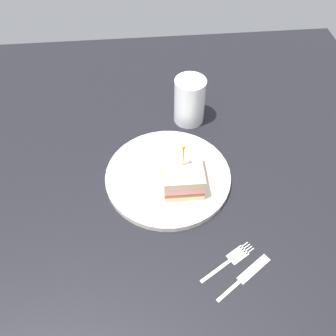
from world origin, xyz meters
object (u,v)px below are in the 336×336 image
object	(u,v)px
fork	(232,259)
knife	(246,275)
sandwich_half_center	(182,174)
drink_glass	(189,103)
plate	(168,176)

from	to	relation	value
fork	knife	xyz separation A→B (cm)	(3.24, 1.71, 0.00)
sandwich_half_center	drink_glass	world-z (taller)	sandwich_half_center
fork	knife	bearing A→B (deg)	27.79
plate	drink_glass	world-z (taller)	drink_glass
plate	fork	size ratio (longest dim) A/B	2.42
drink_glass	fork	distance (cm)	37.21
plate	drink_glass	xyz separation A→B (cm)	(-17.68, 6.61, 4.13)
fork	plate	bearing A→B (deg)	-153.75
sandwich_half_center	knife	bearing A→B (deg)	23.06
plate	sandwich_half_center	world-z (taller)	sandwich_half_center
sandwich_half_center	knife	size ratio (longest dim) A/B	0.98
drink_glass	sandwich_half_center	bearing A→B (deg)	-11.39
plate	knife	distance (cm)	25.00
knife	fork	bearing A→B (deg)	-152.21
knife	plate	bearing A→B (deg)	-153.53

